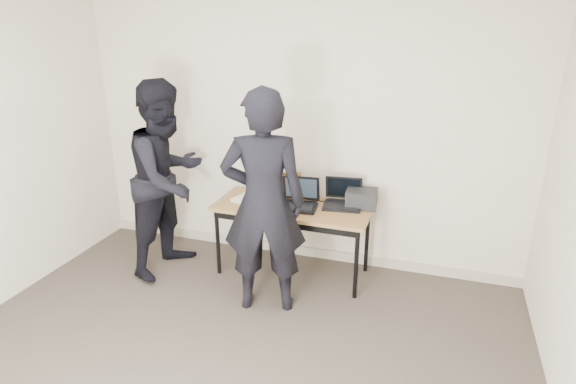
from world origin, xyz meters
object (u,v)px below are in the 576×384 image
at_px(person_typist, 264,203).
at_px(equipment_box, 362,198).
at_px(laptop_beige, 250,196).
at_px(laptop_right, 343,199).
at_px(person_observer, 168,178).
at_px(laptop_center, 299,200).
at_px(desk, 292,212).
at_px(leather_satchel, 282,184).

bearing_deg(person_typist, equipment_box, -146.70).
relative_size(equipment_box, person_typist, 0.15).
bearing_deg(equipment_box, laptop_beige, -171.05).
bearing_deg(laptop_right, person_observer, -173.01).
bearing_deg(laptop_beige, person_typist, -42.07).
bearing_deg(equipment_box, person_typist, -130.28).
xyz_separation_m(laptop_center, equipment_box, (0.57, 0.18, 0.02)).
bearing_deg(person_observer, laptop_beige, -60.72).
height_order(desk, person_typist, person_typist).
relative_size(desk, person_observer, 0.79).
xyz_separation_m(laptop_beige, leather_satchel, (0.27, 0.21, 0.08)).
bearing_deg(laptop_center, laptop_right, 16.28).
relative_size(laptop_right, person_typist, 0.20).
bearing_deg(leather_satchel, desk, -59.99).
relative_size(leather_satchel, person_typist, 0.20).
distance_m(desk, laptop_right, 0.50).
bearing_deg(equipment_box, person_observer, -166.73).
bearing_deg(laptop_right, equipment_box, -0.43).
xyz_separation_m(equipment_box, person_typist, (-0.69, -0.81, 0.17)).
relative_size(leather_satchel, person_observer, 0.20).
distance_m(laptop_center, leather_satchel, 0.33).
relative_size(laptop_beige, leather_satchel, 0.86).
relative_size(equipment_box, person_observer, 0.15).
distance_m(desk, equipment_box, 0.67).
bearing_deg(leather_satchel, laptop_center, -49.71).
bearing_deg(laptop_right, desk, -166.19).
distance_m(leather_satchel, equipment_box, 0.81).
xyz_separation_m(desk, person_typist, (-0.06, -0.62, 0.31)).
xyz_separation_m(desk, laptop_right, (0.45, 0.17, 0.12)).
distance_m(laptop_beige, laptop_right, 0.91).
distance_m(desk, laptop_center, 0.14).
distance_m(desk, leather_satchel, 0.34).
height_order(laptop_center, laptop_right, laptop_center).
relative_size(laptop_center, person_observer, 0.20).
xyz_separation_m(laptop_right, person_typist, (-0.51, -0.79, 0.19)).
distance_m(laptop_beige, leather_satchel, 0.35).
xyz_separation_m(laptop_right, leather_satchel, (-0.63, 0.06, 0.07)).
distance_m(desk, person_observer, 1.25).
xyz_separation_m(desk, leather_satchel, (-0.18, 0.23, 0.19)).
height_order(equipment_box, person_typist, person_typist).
bearing_deg(laptop_center, equipment_box, 11.71).
relative_size(laptop_right, leather_satchel, 1.03).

